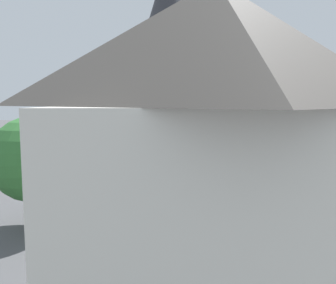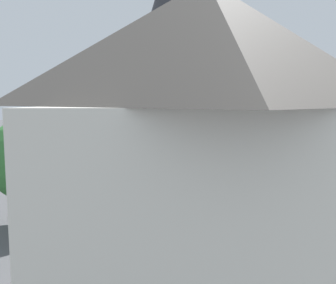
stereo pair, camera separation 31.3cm
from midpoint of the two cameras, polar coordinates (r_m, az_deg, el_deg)
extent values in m
plane|color=#4C4C4F|center=(31.70, -0.29, -7.28)|extent=(200.00, 200.00, 0.00)
cube|color=#A59C89|center=(31.64, -0.29, -6.75)|extent=(2.96, 2.96, 0.60)
cube|color=#B7AD99|center=(30.86, -0.29, 3.29)|extent=(2.37, 2.37, 10.44)
cube|color=#B7AD99|center=(31.20, -0.30, 15.35)|extent=(2.66, 2.66, 2.61)
cylinder|color=white|center=(30.91, 2.24, 15.43)|extent=(1.99, 0.04, 1.99)
torus|color=black|center=(30.90, 2.26, 15.43)|extent=(2.05, 0.06, 2.05)
cube|color=black|center=(30.93, 2.32, 15.83)|extent=(0.05, 0.02, 0.56)
cube|color=black|center=(30.61, 2.20, 15.52)|extent=(0.76, 0.02, 0.04)
cylinder|color=white|center=(31.54, -2.78, 15.24)|extent=(1.99, 0.04, 1.99)
torus|color=black|center=(31.54, -2.80, 15.24)|extent=(2.05, 0.06, 2.05)
cube|color=gold|center=(36.29, -19.92, -4.96)|extent=(3.69, 4.35, 0.64)
cube|color=#28333D|center=(36.31, -20.05, -3.96)|extent=(2.46, 2.61, 0.64)
cylinder|color=black|center=(35.55, -17.92, -5.56)|extent=(0.54, 0.65, 0.64)
cylinder|color=black|center=(34.93, -20.31, -5.86)|extent=(0.54, 0.65, 0.64)
cylinder|color=black|center=(37.76, -19.52, -4.93)|extent=(0.54, 0.65, 0.64)
cylinder|color=black|center=(37.17, -21.79, -5.20)|extent=(0.54, 0.65, 0.64)
cube|color=black|center=(34.51, -18.57, -5.86)|extent=(1.45, 1.02, 0.16)
cube|color=#236B38|center=(23.72, -5.12, -10.53)|extent=(4.43, 3.30, 0.64)
cube|color=#28333D|center=(23.65, -4.88, -9.02)|extent=(2.57, 2.31, 0.64)
cylinder|color=black|center=(22.43, -5.84, -12.27)|extent=(0.67, 0.47, 0.64)
cylinder|color=black|center=(23.54, -8.66, -11.41)|extent=(0.67, 0.47, 0.64)
cylinder|color=black|center=(24.15, -1.65, -10.87)|extent=(0.67, 0.47, 0.64)
cylinder|color=black|center=(25.18, -4.47, -10.17)|extent=(0.67, 0.47, 0.64)
cube|color=black|center=(22.45, -8.77, -12.16)|extent=(0.83, 1.55, 0.16)
cube|color=#236B38|center=(41.95, -9.69, -3.18)|extent=(4.28, 3.87, 0.64)
cube|color=#28333D|center=(41.93, -9.52, -2.32)|extent=(2.62, 2.52, 0.64)
cylinder|color=black|center=(40.73, -10.65, -3.87)|extent=(0.64, 0.57, 0.64)
cylinder|color=black|center=(42.13, -11.67, -3.55)|extent=(0.64, 0.57, 0.64)
cylinder|color=black|center=(41.92, -7.68, -3.53)|extent=(0.64, 0.57, 0.64)
cylinder|color=black|center=(43.28, -8.77, -3.23)|extent=(0.64, 0.57, 0.64)
cube|color=black|center=(41.07, -12.15, -3.75)|extent=(1.12, 1.39, 0.16)
cube|color=black|center=(29.63, 11.07, -7.19)|extent=(2.39, 4.33, 0.64)
cube|color=#28333D|center=(29.46, 11.39, -6.04)|extent=(1.90, 2.34, 0.64)
cylinder|color=black|center=(29.22, 8.34, -7.88)|extent=(0.33, 0.67, 0.64)
cylinder|color=black|center=(30.72, 9.13, -7.19)|extent=(0.33, 0.67, 0.64)
cylinder|color=black|center=(28.70, 13.14, -8.24)|extent=(0.33, 0.67, 0.64)
cylinder|color=black|center=(30.23, 13.69, -7.51)|extent=(0.33, 0.67, 0.64)
cube|color=black|center=(30.16, 7.28, -7.32)|extent=(1.66, 0.41, 0.16)
cube|color=red|center=(31.47, -13.17, -6.45)|extent=(4.07, 4.14, 0.64)
cube|color=#28333D|center=(31.47, -13.30, -5.29)|extent=(2.58, 2.60, 0.64)
cylinder|color=black|center=(30.68, -10.96, -7.24)|extent=(0.60, 0.61, 0.64)
cylinder|color=black|center=(30.14, -13.81, -7.56)|extent=(0.60, 0.61, 0.64)
cylinder|color=black|center=(32.92, -12.57, -6.35)|extent=(0.60, 0.61, 0.64)
cylinder|color=black|center=(32.42, -15.24, -6.62)|extent=(0.60, 0.61, 0.64)
cube|color=black|center=(29.67, -11.83, -7.63)|extent=(1.29, 1.24, 0.16)
cylinder|color=#706656|center=(27.04, -5.31, -8.81)|extent=(0.13, 0.13, 0.82)
cylinder|color=#706656|center=(27.07, -5.70, -8.80)|extent=(0.13, 0.13, 0.82)
cube|color=#D13838|center=(26.88, -5.52, -7.34)|extent=(0.28, 0.40, 0.60)
cylinder|color=#D13838|center=(26.86, -5.02, -7.46)|extent=(0.09, 0.09, 0.60)
cylinder|color=#D13838|center=(26.92, -6.02, -7.44)|extent=(0.09, 0.09, 0.60)
sphere|color=#9E7051|center=(26.78, -5.53, -6.41)|extent=(0.22, 0.22, 0.22)
sphere|color=black|center=(26.78, -5.53, -6.36)|extent=(0.20, 0.20, 0.20)
cylinder|color=brown|center=(23.00, -20.66, -9.83)|extent=(0.44, 0.44, 2.44)
sphere|color=#337033|center=(22.38, -20.96, -2.50)|extent=(4.99, 4.99, 4.99)
cube|color=silver|center=(9.66, 6.08, -16.71)|extent=(8.30, 8.65, 7.38)
pyramid|color=#47423D|center=(9.00, 6.48, 15.20)|extent=(8.72, 9.08, 2.96)
cube|color=#422819|center=(13.76, 3.62, -21.48)|extent=(0.39, 1.08, 2.10)
cube|color=silver|center=(47.53, -0.45, 0.38)|extent=(8.14, 10.32, 5.04)
pyramid|color=#47423D|center=(47.28, -0.45, 5.08)|extent=(8.55, 10.84, 2.75)
cube|color=#422819|center=(44.66, -0.42, -1.91)|extent=(0.35, 1.09, 2.10)
camera|label=1|loc=(0.16, -90.29, -0.03)|focal=38.38mm
camera|label=2|loc=(0.16, 89.71, 0.03)|focal=38.38mm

